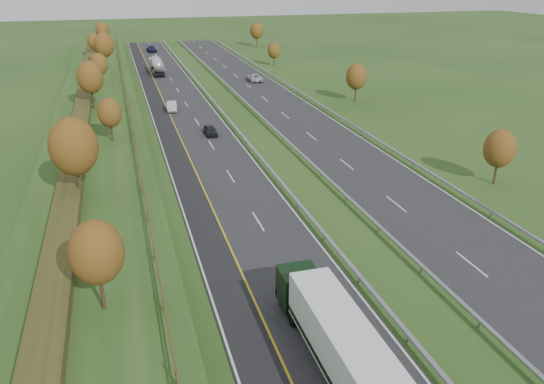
% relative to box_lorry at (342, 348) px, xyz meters
% --- Properties ---
extents(ground, '(400.00, 400.00, 0.00)m').
position_rel_box_lorry_xyz_m(ground, '(7.63, 52.97, -2.33)').
color(ground, '#264518').
rests_on(ground, ground).
extents(near_carriageway, '(10.50, 200.00, 0.04)m').
position_rel_box_lorry_xyz_m(near_carriageway, '(-0.37, 57.97, -2.31)').
color(near_carriageway, black).
rests_on(near_carriageway, ground).
extents(far_carriageway, '(10.50, 200.00, 0.04)m').
position_rel_box_lorry_xyz_m(far_carriageway, '(16.13, 57.97, -2.31)').
color(far_carriageway, black).
rests_on(far_carriageway, ground).
extents(hard_shoulder, '(3.00, 200.00, 0.04)m').
position_rel_box_lorry_xyz_m(hard_shoulder, '(-4.12, 57.97, -2.31)').
color(hard_shoulder, black).
rests_on(hard_shoulder, ground).
extents(lane_markings, '(26.75, 200.00, 0.01)m').
position_rel_box_lorry_xyz_m(lane_markings, '(6.03, 57.85, -2.28)').
color(lane_markings, silver).
rests_on(lane_markings, near_carriageway).
extents(embankment_left, '(12.00, 200.00, 2.00)m').
position_rel_box_lorry_xyz_m(embankment_left, '(-13.37, 57.97, -1.33)').
color(embankment_left, '#264518').
rests_on(embankment_left, ground).
extents(hedge_left, '(2.20, 180.00, 1.10)m').
position_rel_box_lorry_xyz_m(hedge_left, '(-15.37, 57.97, 0.22)').
color(hedge_left, '#303616').
rests_on(hedge_left, embankment_left).
extents(fence_left, '(0.12, 189.06, 1.20)m').
position_rel_box_lorry_xyz_m(fence_left, '(-8.87, 57.56, 0.40)').
color(fence_left, '#422B19').
rests_on(fence_left, embankment_left).
extents(median_barrier_near, '(0.32, 200.00, 0.71)m').
position_rel_box_lorry_xyz_m(median_barrier_near, '(5.33, 57.97, -1.72)').
color(median_barrier_near, '#93969B').
rests_on(median_barrier_near, ground).
extents(median_barrier_far, '(0.32, 200.00, 0.71)m').
position_rel_box_lorry_xyz_m(median_barrier_far, '(10.43, 57.97, -1.72)').
color(median_barrier_far, '#93969B').
rests_on(median_barrier_far, ground).
extents(outer_barrier_far, '(0.32, 200.00, 0.71)m').
position_rel_box_lorry_xyz_m(outer_barrier_far, '(21.93, 57.97, -1.71)').
color(outer_barrier_far, '#93969B').
rests_on(outer_barrier_far, ground).
extents(trees_left, '(6.64, 164.30, 7.66)m').
position_rel_box_lorry_xyz_m(trees_left, '(-13.01, 54.60, 4.04)').
color(trees_left, '#2D2116').
rests_on(trees_left, embankment_left).
extents(trees_far, '(8.45, 118.60, 7.12)m').
position_rel_box_lorry_xyz_m(trees_far, '(29.43, 87.18, 1.92)').
color(trees_far, '#2D2116').
rests_on(trees_far, ground).
extents(box_lorry, '(2.58, 16.28, 4.06)m').
position_rel_box_lorry_xyz_m(box_lorry, '(0.00, 0.00, 0.00)').
color(box_lorry, black).
rests_on(box_lorry, near_carriageway).
extents(road_tanker, '(2.40, 11.22, 3.46)m').
position_rel_box_lorry_xyz_m(road_tanker, '(-1.22, 100.46, -0.47)').
color(road_tanker, silver).
rests_on(road_tanker, near_carriageway).
extents(car_dark_near, '(1.64, 3.88, 1.31)m').
position_rel_box_lorry_xyz_m(car_dark_near, '(1.62, 49.57, -1.64)').
color(car_dark_near, black).
rests_on(car_dark_near, near_carriageway).
extents(car_silver_mid, '(1.94, 4.61, 1.48)m').
position_rel_box_lorry_xyz_m(car_silver_mid, '(-1.97, 65.09, -1.55)').
color(car_silver_mid, silver).
rests_on(car_silver_mid, near_carriageway).
extents(car_small_far, '(2.70, 5.70, 1.61)m').
position_rel_box_lorry_xyz_m(car_small_far, '(0.23, 135.20, -1.49)').
color(car_small_far, '#111537').
rests_on(car_small_far, near_carriageway).
extents(car_oncoming, '(2.53, 5.44, 1.51)m').
position_rel_box_lorry_xyz_m(car_oncoming, '(17.23, 85.57, -1.54)').
color(car_oncoming, silver).
rests_on(car_oncoming, far_carriageway).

